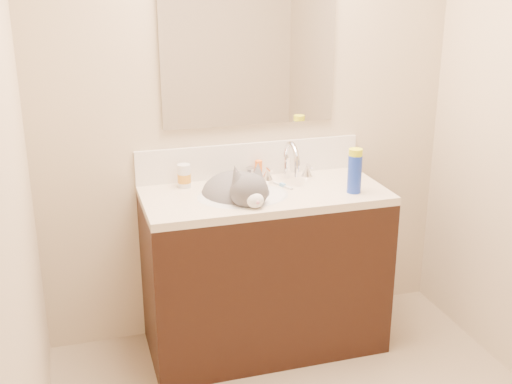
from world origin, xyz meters
TOP-DOWN VIEW (x-y plane):
  - room_shell at (0.00, 0.00)m, footprint 2.24×2.54m
  - vanity_cabinet at (0.00, 0.97)m, footprint 1.20×0.55m
  - counter_slab at (0.00, 0.97)m, footprint 1.20×0.55m
  - basin at (-0.12, 0.94)m, footprint 0.45×0.36m
  - faucet at (0.18, 1.11)m, footprint 0.28×0.20m
  - cat at (-0.13, 0.98)m, footprint 0.42×0.50m
  - backsplash at (0.00, 1.24)m, footprint 1.20×0.02m
  - mirror at (0.00, 1.24)m, footprint 0.90×0.02m
  - pill_bottle at (-0.37, 1.16)m, footprint 0.08×0.08m
  - pill_label at (-0.37, 1.16)m, footprint 0.08×0.08m
  - silver_jar at (-0.01, 1.19)m, footprint 0.06×0.06m
  - amber_bottle at (0.03, 1.19)m, footprint 0.04×0.04m
  - toothbrush at (0.11, 1.02)m, footprint 0.07×0.13m
  - toothbrush_head at (0.11, 1.02)m, footprint 0.03×0.04m
  - spray_can at (0.42, 0.84)m, footprint 0.07×0.07m
  - spray_cap at (0.42, 0.84)m, footprint 0.07×0.07m

SIDE VIEW (x-z plane):
  - vanity_cabinet at x=0.00m, z-range 0.00..0.82m
  - basin at x=-0.12m, z-range 0.72..0.86m
  - counter_slab at x=0.00m, z-range 0.82..0.86m
  - cat at x=-0.13m, z-range 0.67..1.02m
  - toothbrush at x=0.11m, z-range 0.86..0.87m
  - toothbrush_head at x=0.11m, z-range 0.86..0.88m
  - silver_jar at x=-0.01m, z-range 0.86..0.92m
  - pill_label at x=-0.37m, z-range 0.89..0.93m
  - amber_bottle at x=0.03m, z-range 0.86..0.96m
  - pill_bottle at x=-0.37m, z-range 0.86..0.98m
  - faucet at x=0.18m, z-range 0.84..1.05m
  - backsplash at x=0.00m, z-range 0.86..1.04m
  - spray_can at x=0.42m, z-range 0.86..1.05m
  - spray_cap at x=0.42m, z-range 1.04..1.08m
  - room_shell at x=0.00m, z-range 0.23..2.75m
  - mirror at x=0.00m, z-range 1.14..1.94m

